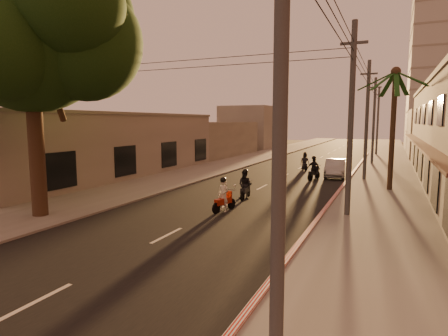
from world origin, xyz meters
The scene contains 17 objects.
ground centered at (0.00, 0.00, 0.00)m, with size 160.00×160.00×0.00m, color #383023.
road centered at (0.00, 20.00, 0.01)m, with size 10.00×140.00×0.02m, color black.
sidewalk_right centered at (7.50, 20.00, 0.06)m, with size 5.00×140.00×0.12m, color slate.
sidewalk_left centered at (-7.50, 20.00, 0.06)m, with size 5.00×140.00×0.12m, color slate.
curb_stripe centered at (5.10, 15.00, 0.10)m, with size 0.20×60.00×0.20m, color #AD1712.
left_building centered at (-13.98, 14.00, 2.60)m, with size 8.20×24.20×5.20m.
broadleaf_tree centered at (-6.61, 2.14, 8.48)m, with size 9.60×8.70×12.10m.
palm_tree centered at (8.00, 16.00, 7.15)m, with size 5.00×5.00×8.20m.
utility_poles centered at (6.20, 20.00, 6.54)m, with size 1.20×48.26×9.00m.
filler_right centered at (14.00, 45.00, 3.00)m, with size 8.00×14.00×6.00m, color gray.
filler_left_near centered at (-14.00, 34.00, 2.20)m, with size 8.00×14.00×4.40m, color gray.
filler_left_far centered at (-14.00, 52.00, 3.50)m, with size 8.00×14.00×7.00m, color gray.
scooter_red centered at (0.42, 6.57, 0.78)m, with size 0.87×1.77×1.77m.
scooter_mid_a centered at (0.33, 9.86, 0.81)m, with size 0.93×1.82×1.79m.
scooter_mid_b centered at (2.61, 18.66, 0.86)m, with size 1.27×1.88×1.89m.
scooter_far_a centered at (0.75, 24.24, 0.77)m, with size 1.12×1.65×1.70m.
parked_car centered at (3.88, 21.13, 0.72)m, with size 1.94×4.50×1.44m, color #9C9FA4.
Camera 1 is at (7.93, -10.20, 4.51)m, focal length 30.00 mm.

